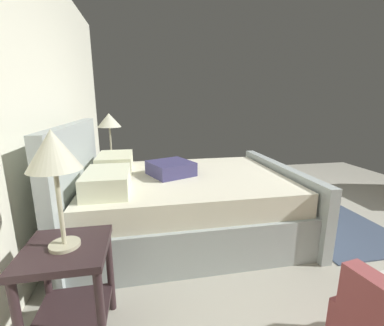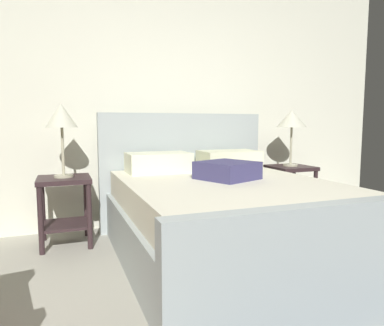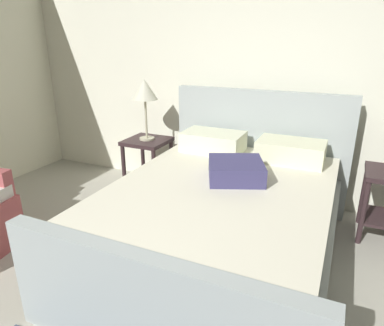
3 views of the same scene
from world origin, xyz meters
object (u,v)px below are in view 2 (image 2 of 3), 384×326
at_px(nightstand_left, 65,200).
at_px(table_lamp_left, 61,118).
at_px(bed, 226,216).
at_px(nightstand_right, 290,184).
at_px(table_lamp_right, 292,120).

height_order(nightstand_left, table_lamp_left, table_lamp_left).
bearing_deg(bed, nightstand_left, 145.94).
relative_size(nightstand_right, table_lamp_right, 0.98).
bearing_deg(table_lamp_right, table_lamp_left, -179.61).
distance_m(table_lamp_right, nightstand_left, 2.45).
xyz_separation_m(table_lamp_right, table_lamp_left, (-2.35, -0.02, 0.01)).
bearing_deg(nightstand_left, table_lamp_right, 0.39).
height_order(bed, nightstand_left, bed).
bearing_deg(table_lamp_left, bed, -34.06).
bearing_deg(bed, nightstand_right, 34.59).
xyz_separation_m(nightstand_right, table_lamp_left, (-2.35, -0.02, 0.71)).
bearing_deg(table_lamp_right, nightstand_right, -116.57).
distance_m(bed, table_lamp_right, 1.61).
bearing_deg(nightstand_left, table_lamp_left, 135.00).
bearing_deg(nightstand_right, table_lamp_right, 63.43).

